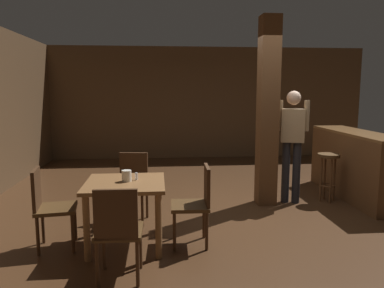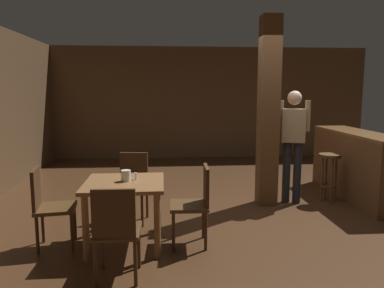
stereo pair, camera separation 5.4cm
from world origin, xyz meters
name	(u,v)px [view 1 (the left image)]	position (x,y,z in m)	size (l,w,h in m)	color
ground_plane	(251,212)	(0.00, 0.00, 0.00)	(10.80, 10.80, 0.00)	#422816
wall_back	(209,103)	(0.00, 4.50, 1.40)	(8.00, 0.10, 2.80)	brown
pillar	(268,112)	(0.32, 0.41, 1.40)	(0.28, 0.28, 2.80)	brown
dining_table	(125,194)	(-1.68, -0.98, 0.60)	(0.86, 0.86, 0.73)	brown
chair_west	(49,204)	(-2.51, -1.00, 0.51)	(0.47, 0.47, 0.89)	#4C3319
chair_north	(132,183)	(-1.66, -0.16, 0.51)	(0.48, 0.48, 0.89)	#4C3319
chair_south	(118,229)	(-1.68, -1.80, 0.51)	(0.43, 0.43, 0.89)	#4C3319
chair_east	(197,201)	(-0.89, -1.02, 0.51)	(0.43, 0.43, 0.89)	#4C3319
napkin_cup	(127,176)	(-1.67, -0.96, 0.79)	(0.11, 0.11, 0.12)	silver
salt_shaker	(136,176)	(-1.56, -0.91, 0.77)	(0.03, 0.03, 0.08)	silver
standing_person	(292,138)	(0.72, 0.43, 1.00)	(0.47, 0.29, 1.72)	tan
bar_counter	(351,164)	(1.78, 0.62, 0.55)	(0.56, 2.17, 1.07)	brown
bar_stool_near	(328,166)	(1.32, 0.44, 0.56)	(0.33, 0.33, 0.75)	#4C3319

